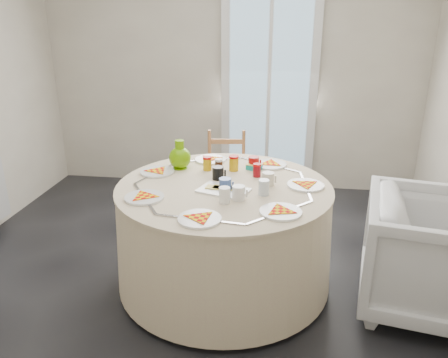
# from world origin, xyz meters

# --- Properties ---
(floor) EXTENTS (4.00, 4.00, 0.00)m
(floor) POSITION_xyz_m (0.00, 0.00, 0.00)
(floor) COLOR black
(floor) RESTS_ON ground
(wall_back) EXTENTS (4.00, 0.02, 2.60)m
(wall_back) POSITION_xyz_m (0.00, 2.00, 1.30)
(wall_back) COLOR #BCB5A3
(wall_back) RESTS_ON floor
(glass_door) EXTENTS (1.00, 0.08, 2.10)m
(glass_door) POSITION_xyz_m (0.40, 1.95, 1.05)
(glass_door) COLOR silver
(glass_door) RESTS_ON floor
(table) EXTENTS (1.49, 1.49, 0.76)m
(table) POSITION_xyz_m (0.18, 0.02, 0.38)
(table) COLOR beige
(table) RESTS_ON floor
(wooden_chair) EXTENTS (0.41, 0.39, 0.84)m
(wooden_chair) POSITION_xyz_m (0.06, 1.06, 0.47)
(wooden_chair) COLOR #B56643
(wooden_chair) RESTS_ON floor
(armchair) EXTENTS (0.92, 0.96, 0.85)m
(armchair) POSITION_xyz_m (1.55, -0.10, 0.39)
(armchair) COLOR silver
(armchair) RESTS_ON floor
(place_settings) EXTENTS (1.77, 1.77, 0.02)m
(place_settings) POSITION_xyz_m (0.18, 0.02, 0.77)
(place_settings) COLOR silver
(place_settings) RESTS_ON table
(jar_cluster) EXTENTS (0.47, 0.32, 0.12)m
(jar_cluster) POSITION_xyz_m (0.20, 0.27, 0.82)
(jar_cluster) COLOR brown
(jar_cluster) RESTS_ON table
(butter_tub) EXTENTS (0.13, 0.11, 0.04)m
(butter_tub) POSITION_xyz_m (0.36, 0.37, 0.79)
(butter_tub) COLOR #0D9892
(butter_tub) RESTS_ON table
(green_pitcher) EXTENTS (0.21, 0.21, 0.21)m
(green_pitcher) POSITION_xyz_m (-0.19, 0.33, 0.87)
(green_pitcher) COLOR #599901
(green_pitcher) RESTS_ON table
(cheese_platter) EXTENTS (0.37, 0.29, 0.04)m
(cheese_platter) POSITION_xyz_m (0.20, -0.08, 0.77)
(cheese_platter) COLOR white
(cheese_platter) RESTS_ON table
(mugs_glasses) EXTENTS (0.78, 0.78, 0.11)m
(mugs_glasses) POSITION_xyz_m (0.31, 0.02, 0.81)
(mugs_glasses) COLOR #ADABAB
(mugs_glasses) RESTS_ON table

